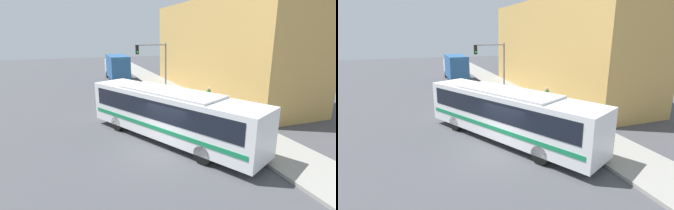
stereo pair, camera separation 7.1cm
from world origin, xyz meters
The scene contains 10 objects.
ground_plane centered at (0.00, 0.00, 0.00)m, with size 120.00×120.00×0.00m, color #47474C.
sidewalk centered at (6.17, 20.00, 0.08)m, with size 3.33×70.00×0.17m.
building_facade centered at (10.83, 12.27, 4.69)m, with size 6.00×22.54×9.38m.
city_bus centered at (1.19, 1.41, 1.77)m, with size 7.54×11.43×3.06m.
delivery_truck centered at (1.64, 23.38, 1.82)m, with size 2.35×7.83×3.38m.
fire_hydrant centered at (5.10, 3.93, 0.57)m, with size 0.21×0.29×0.80m.
traffic_light_pole centered at (4.10, 13.67, 3.65)m, with size 3.28×0.35×5.04m.
parking_meter centered at (5.10, 7.42, 1.00)m, with size 0.14×0.14×1.22m.
pedestrian_near_corner centered at (6.18, 5.87, 1.13)m, with size 0.34×0.34×1.86m.
pedestrian_mid_block centered at (6.29, 3.12, 1.02)m, with size 0.34×0.34×1.68m.
Camera 2 is at (-3.73, -12.30, 6.19)m, focal length 28.00 mm.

